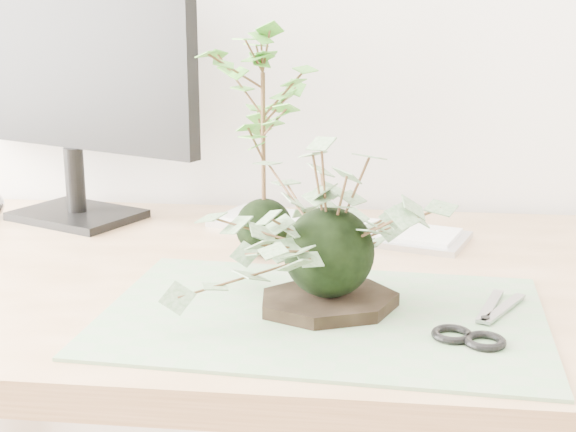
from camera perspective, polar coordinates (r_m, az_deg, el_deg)
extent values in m
cube|color=tan|center=(1.07, 3.43, -5.11)|extent=(1.60, 0.70, 0.04)
cube|color=gray|center=(0.92, 2.48, -7.07)|extent=(0.51, 0.36, 0.00)
cylinder|color=black|center=(0.93, 2.88, -6.08)|extent=(0.22, 0.22, 0.01)
sphere|color=black|center=(0.91, 2.92, -2.59)|extent=(0.10, 0.10, 0.10)
sphere|color=black|center=(1.13, -1.72, -0.78)|extent=(0.08, 0.08, 0.08)
cylinder|color=#462F1A|center=(1.10, -1.77, 5.06)|extent=(0.01, 0.01, 0.20)
cube|color=#B9B9BF|center=(1.25, 3.44, -0.93)|extent=(0.42, 0.24, 0.01)
cube|color=white|center=(1.25, 3.44, -0.59)|extent=(0.39, 0.21, 0.01)
cube|color=black|center=(1.37, -14.75, 0.07)|extent=(0.24, 0.21, 0.01)
cylinder|color=black|center=(1.36, -14.91, 2.51)|extent=(0.03, 0.03, 0.11)
cube|color=black|center=(1.34, -15.36, 11.30)|extent=(0.45, 0.23, 0.31)
cube|color=gray|center=(0.95, 12.83, -6.26)|extent=(0.04, 0.11, 0.00)
cube|color=gray|center=(0.96, 13.76, -6.28)|extent=(0.06, 0.10, 0.00)
torus|color=black|center=(0.86, 12.87, -8.53)|extent=(0.06, 0.06, 0.01)
torus|color=black|center=(0.86, 15.21, -8.55)|extent=(0.06, 0.06, 0.01)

